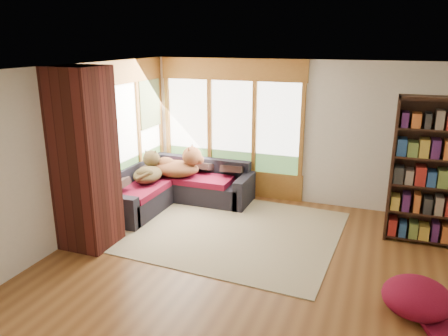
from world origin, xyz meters
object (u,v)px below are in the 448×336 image
Objects in this scene: area_rug at (218,228)px; dog_brindle at (148,166)px; brick_chimney at (85,160)px; sectional_sofa at (179,186)px; pouf at (417,296)px; dog_tan at (179,161)px; bookshelf at (425,172)px.

dog_brindle is (-1.52, 0.49, 0.75)m from area_rug.
brick_chimney is 1.18× the size of sectional_sofa.
pouf is (2.89, -1.35, 0.21)m from area_rug.
dog_tan is (0.46, 2.05, -0.51)m from brick_chimney.
dog_brindle reaches higher than pouf.
bookshelf is at bearing 21.40° from brick_chimney.
dog_brindle is (-0.40, -0.40, 0.45)m from sectional_sofa.
brick_chimney is at bearing -143.35° from area_rug.
pouf is at bearing -38.33° from dog_tan.
brick_chimney is 1.19× the size of bookshelf.
sectional_sofa is 2.94× the size of pouf.
sectional_sofa is 4.59m from pouf.
pouf is 4.81m from dog_brindle.
bookshelf reaches higher than sectional_sofa.
bookshelf is at bearing 87.51° from pouf.
area_rug is 1.61m from dog_tan.
sectional_sofa is (0.45, 2.05, -1.00)m from brick_chimney.
dog_brindle is at bearing 157.29° from pouf.
bookshelf is 2.19× the size of dog_tan.
bookshelf reaches higher than dog_tan.
area_rug is 4.27× the size of dog_brindle.
dog_brindle is at bearing -136.35° from sectional_sofa.
pouf reaches higher than area_rug.
brick_chimney is 2.61× the size of dog_tan.
bookshelf is at bearing -12.78° from dog_tan.
brick_chimney reaches higher than area_rug.
dog_tan is (0.02, -0.00, 0.49)m from sectional_sofa.
dog_brindle is (-4.50, -0.13, -0.34)m from bookshelf.
sectional_sofa is 2.50× the size of dog_brindle.
bookshelf reaches higher than pouf.
pouf is at bearing -127.10° from dog_brindle.
sectional_sofa is at bearing 141.50° from area_rug.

